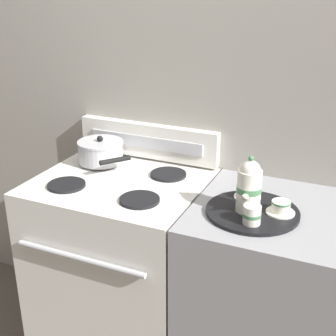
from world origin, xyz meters
TOP-DOWN VIEW (x-y plane):
  - wall_back at (0.00, 0.33)m, footprint 6.00×0.05m
  - stove at (-0.34, -0.00)m, footprint 0.71×0.64m
  - control_panel at (-0.34, 0.28)m, footprint 0.70×0.05m
  - side_counter at (0.36, 0.00)m, footprint 0.68×0.61m
  - saucepan at (-0.51, 0.14)m, footprint 0.29×0.27m
  - serving_tray at (0.25, -0.06)m, footprint 0.34×0.34m
  - teapot at (0.24, -0.07)m, footprint 0.09×0.15m
  - teacup_left at (0.35, -0.04)m, footprint 0.10×0.10m
  - teacup_right at (0.21, 0.03)m, footprint 0.10×0.10m
  - creamer_jug at (0.28, -0.16)m, footprint 0.06×0.06m

SIDE VIEW (x-z plane):
  - side_counter at x=0.36m, z-range 0.00..0.89m
  - stove at x=-0.34m, z-range 0.00..0.90m
  - serving_tray at x=0.25m, z-range 0.89..0.91m
  - teacup_left at x=0.35m, z-range 0.91..0.95m
  - teacup_right at x=0.21m, z-range 0.91..0.95m
  - creamer_jug at x=0.28m, z-range 0.91..0.97m
  - saucepan at x=-0.51m, z-range 0.89..1.02m
  - control_panel at x=-0.34m, z-range 0.90..1.07m
  - teapot at x=0.24m, z-range 0.90..1.11m
  - wall_back at x=0.00m, z-range 0.00..2.20m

